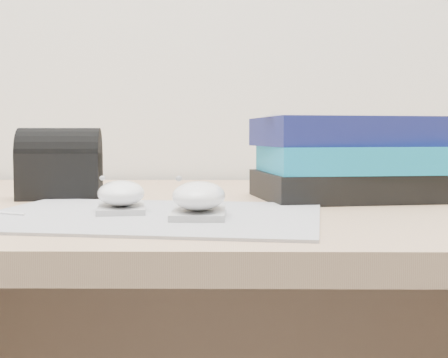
{
  "coord_description": "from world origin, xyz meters",
  "views": [
    {
      "loc": [
        -0.05,
        0.69,
        0.82
      ],
      "look_at": [
        -0.06,
        1.44,
        0.77
      ],
      "focal_mm": 50.0,
      "sensor_mm": 36.0,
      "label": 1
    }
  ],
  "objects_px": {
    "pouch": "(60,165)",
    "mouse_rear": "(121,196)",
    "book_stack": "(345,159)",
    "mouse_front": "(199,199)",
    "desk": "(262,345)"
  },
  "relations": [
    {
      "from": "pouch",
      "to": "mouse_rear",
      "type": "bearing_deg",
      "value": -55.61
    },
    {
      "from": "book_stack",
      "to": "pouch",
      "type": "height_order",
      "value": "book_stack"
    },
    {
      "from": "mouse_rear",
      "to": "mouse_front",
      "type": "relative_size",
      "value": 1.0
    },
    {
      "from": "book_stack",
      "to": "pouch",
      "type": "xyz_separation_m",
      "value": [
        -0.42,
        -0.0,
        -0.01
      ]
    },
    {
      "from": "pouch",
      "to": "mouse_front",
      "type": "bearing_deg",
      "value": -45.95
    },
    {
      "from": "desk",
      "to": "mouse_front",
      "type": "height_order",
      "value": "mouse_front"
    },
    {
      "from": "mouse_front",
      "to": "pouch",
      "type": "height_order",
      "value": "pouch"
    },
    {
      "from": "mouse_rear",
      "to": "pouch",
      "type": "relative_size",
      "value": 0.86
    },
    {
      "from": "mouse_rear",
      "to": "pouch",
      "type": "distance_m",
      "value": 0.21
    },
    {
      "from": "desk",
      "to": "pouch",
      "type": "bearing_deg",
      "value": -171.0
    },
    {
      "from": "desk",
      "to": "book_stack",
      "type": "relative_size",
      "value": 5.86
    },
    {
      "from": "desk",
      "to": "mouse_rear",
      "type": "xyz_separation_m",
      "value": [
        -0.18,
        -0.22,
        0.26
      ]
    },
    {
      "from": "mouse_rear",
      "to": "pouch",
      "type": "xyz_separation_m",
      "value": [
        -0.12,
        0.17,
        0.03
      ]
    },
    {
      "from": "desk",
      "to": "book_stack",
      "type": "distance_m",
      "value": 0.32
    },
    {
      "from": "desk",
      "to": "mouse_rear",
      "type": "distance_m",
      "value": 0.38
    }
  ]
}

